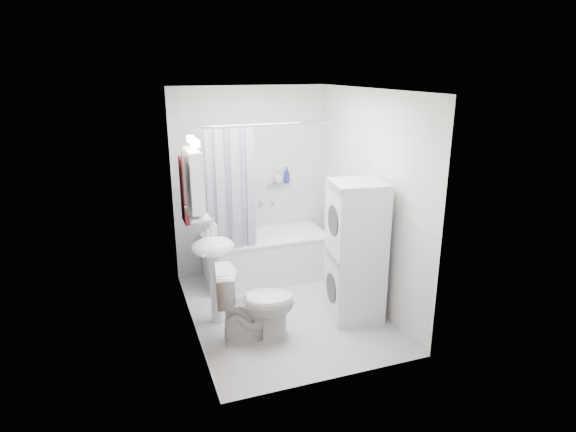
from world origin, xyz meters
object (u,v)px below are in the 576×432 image
object	(u,v)px
bathtub	(265,254)
sink	(214,260)
washer_dryer	(355,251)
toilet	(256,303)

from	to	relation	value
bathtub	sink	distance (m)	1.26
bathtub	washer_dryer	bearing A→B (deg)	-64.12
sink	toilet	size ratio (longest dim) A/B	1.34
sink	toilet	distance (m)	0.64
toilet	bathtub	bearing A→B (deg)	-11.57
sink	washer_dryer	xyz separation A→B (m)	(1.43, -0.38, 0.05)
sink	washer_dryer	distance (m)	1.48
sink	washer_dryer	size ratio (longest dim) A/B	0.69
washer_dryer	toilet	size ratio (longest dim) A/B	1.93
bathtub	toilet	size ratio (longest dim) A/B	1.97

